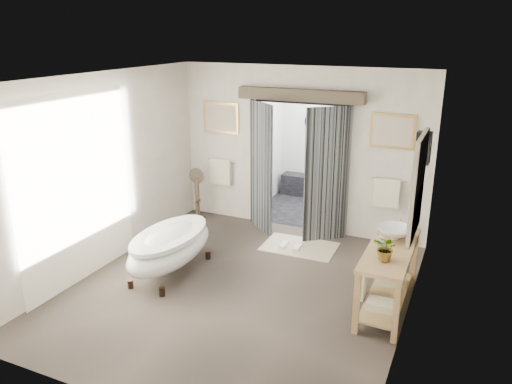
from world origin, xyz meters
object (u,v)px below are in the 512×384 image
Objects in this scene: rug at (299,247)px; basin at (395,233)px; vanity at (386,273)px; clawfoot_tub at (170,246)px.

basin is (1.65, -1.01, 0.92)m from rug.
vanity reaches higher than rug.
rug is at bearing 140.58° from vanity.
rug is (-1.64, 1.34, -0.50)m from vanity.
clawfoot_tub reaches higher than rug.
rug is (1.44, 1.65, -0.42)m from clawfoot_tub.
basin reaches higher than clawfoot_tub.
vanity is 1.33× the size of rug.
clawfoot_tub is 3.20m from basin.
rug is at bearing 48.90° from clawfoot_tub.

